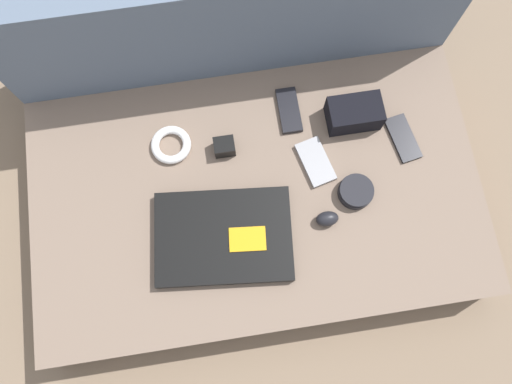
{
  "coord_description": "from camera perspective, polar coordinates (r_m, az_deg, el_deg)",
  "views": [
    {
      "loc": [
        -0.05,
        -0.32,
        1.4
      ],
      "look_at": [
        0.0,
        0.0,
        0.18
      ],
      "focal_mm": 35.0,
      "sensor_mm": 36.0,
      "label": 1
    }
  ],
  "objects": [
    {
      "name": "ground_plane",
      "position": [
        1.43,
        -0.0,
        -1.78
      ],
      "size": [
        8.0,
        8.0,
        0.0
      ],
      "primitive_type": "plane",
      "color": "#7A6651"
    },
    {
      "name": "couch_seat",
      "position": [
        1.36,
        -0.0,
        -1.05
      ],
      "size": [
        1.16,
        0.69,
        0.16
      ],
      "color": "#7A6656",
      "rests_on": "ground_plane"
    },
    {
      "name": "couch_backrest",
      "position": [
        1.38,
        -3.0,
        18.82
      ],
      "size": [
        1.16,
        0.2,
        0.5
      ],
      "color": "slate",
      "rests_on": "ground_plane"
    },
    {
      "name": "laptop",
      "position": [
        1.25,
        -3.71,
        -5.12
      ],
      "size": [
        0.36,
        0.27,
        0.03
      ],
      "rotation": [
        0.0,
        0.0,
        -0.1
      ],
      "color": "black",
      "rests_on": "couch_seat"
    },
    {
      "name": "computer_mouse",
      "position": [
        1.26,
        8.14,
        -3.05
      ],
      "size": [
        0.06,
        0.04,
        0.04
      ],
      "rotation": [
        0.0,
        0.0,
        0.0
      ],
      "color": "black",
      "rests_on": "couch_seat"
    },
    {
      "name": "speaker_puck",
      "position": [
        1.29,
        11.35,
        0.06
      ],
      "size": [
        0.09,
        0.09,
        0.03
      ],
      "color": "black",
      "rests_on": "couch_seat"
    },
    {
      "name": "phone_silver",
      "position": [
        1.35,
        3.79,
        9.29
      ],
      "size": [
        0.05,
        0.13,
        0.01
      ],
      "rotation": [
        0.0,
        0.0,
        -0.0
      ],
      "color": "black",
      "rests_on": "couch_seat"
    },
    {
      "name": "phone_black",
      "position": [
        1.31,
        6.82,
        3.43
      ],
      "size": [
        0.09,
        0.14,
        0.01
      ],
      "rotation": [
        0.0,
        0.0,
        0.24
      ],
      "color": "#99999E",
      "rests_on": "couch_seat"
    },
    {
      "name": "phone_small",
      "position": [
        1.38,
        16.45,
        5.91
      ],
      "size": [
        0.08,
        0.14,
        0.01
      ],
      "rotation": [
        0.0,
        0.0,
        0.18
      ],
      "color": "black",
      "rests_on": "couch_seat"
    },
    {
      "name": "camera_pouch",
      "position": [
        1.34,
        11.16,
        8.79
      ],
      "size": [
        0.14,
        0.09,
        0.07
      ],
      "color": "black",
      "rests_on": "couch_seat"
    },
    {
      "name": "charger_brick",
      "position": [
        1.3,
        -3.64,
        5.19
      ],
      "size": [
        0.05,
        0.05,
        0.04
      ],
      "color": "black",
      "rests_on": "couch_seat"
    },
    {
      "name": "cable_coil",
      "position": [
        1.33,
        -9.69,
        5.33
      ],
      "size": [
        0.11,
        0.11,
        0.02
      ],
      "color": "white",
      "rests_on": "couch_seat"
    }
  ]
}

